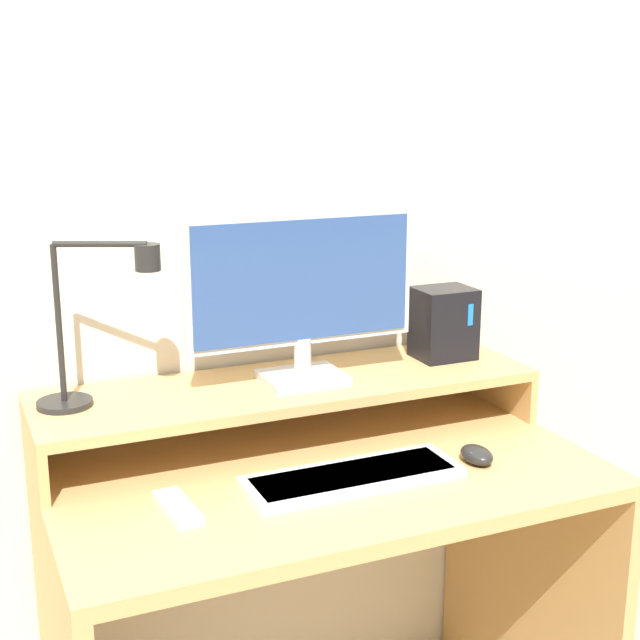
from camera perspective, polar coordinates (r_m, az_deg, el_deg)
wall_back at (r=1.97m, az=-4.11°, el=7.76°), size 6.00×0.05×2.50m
desk at (r=1.88m, az=0.11°, el=-15.92°), size 1.06×0.65×0.76m
monitor_shelf at (r=1.88m, az=-2.00°, el=-4.51°), size 1.06×0.30×0.12m
monitor at (r=1.83m, az=-1.16°, el=1.90°), size 0.49×0.14×0.36m
desk_lamp at (r=1.74m, az=-14.16°, el=-0.56°), size 0.24×0.15×0.32m
router_dock at (r=2.04m, az=7.92°, el=-0.20°), size 0.13×0.11×0.16m
keyboard at (r=1.70m, az=2.11°, el=-9.99°), size 0.42×0.14×0.02m
mouse at (r=1.81m, az=9.99°, el=-8.49°), size 0.06×0.08×0.03m
remote_control at (r=1.61m, az=-9.09°, el=-11.78°), size 0.06×0.14×0.02m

